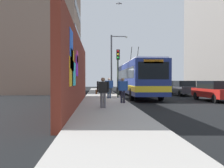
{
  "coord_description": "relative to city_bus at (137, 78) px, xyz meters",
  "views": [
    {
      "loc": [
        -17.53,
        2.16,
        1.6
      ],
      "look_at": [
        2.46,
        0.77,
        1.29
      ],
      "focal_mm": 35.53,
      "sensor_mm": 36.0,
      "label": 1
    }
  ],
  "objects": [
    {
      "name": "ground_plane",
      "position": [
        -3.82,
        1.8,
        -1.84
      ],
      "size": [
        80.0,
        80.0,
        0.0
      ],
      "primitive_type": "plane",
      "color": "black"
    },
    {
      "name": "sidewalk_slab",
      "position": [
        -3.82,
        3.4,
        -1.76
      ],
      "size": [
        48.0,
        3.2,
        0.15
      ],
      "primitive_type": "cube",
      "color": "#ADA8A0",
      "rests_on": "ground_plane"
    },
    {
      "name": "graffiti_wall",
      "position": [
        -7.77,
        5.15,
        0.28
      ],
      "size": [
        14.16,
        0.32,
        4.22
      ],
      "color": "maroon",
      "rests_on": "ground_plane"
    },
    {
      "name": "building_far_left",
      "position": [
        8.42,
        11.0,
        5.88
      ],
      "size": [
        10.3,
        9.14,
        15.44
      ],
      "color": "gray",
      "rests_on": "ground_plane"
    },
    {
      "name": "city_bus",
      "position": [
        0.0,
        0.0,
        0.0
      ],
      "size": [
        12.39,
        2.62,
        5.09
      ],
      "color": "navy",
      "rests_on": "ground_plane"
    },
    {
      "name": "parked_car_red",
      "position": [
        -4.85,
        -5.2,
        -1.0
      ],
      "size": [
        4.51,
        1.91,
        1.58
      ],
      "color": "#B21E19",
      "rests_on": "ground_plane"
    },
    {
      "name": "parked_car_dark_gray",
      "position": [
        1.54,
        -5.2,
        -1.01
      ],
      "size": [
        4.17,
        1.94,
        1.58
      ],
      "color": "#38383D",
      "rests_on": "ground_plane"
    },
    {
      "name": "parked_car_white",
      "position": [
        7.52,
        -5.2,
        -1.0
      ],
      "size": [
        4.59,
        1.89,
        1.58
      ],
      "color": "white",
      "rests_on": "ground_plane"
    },
    {
      "name": "parked_car_silver",
      "position": [
        13.37,
        -5.2,
        -1.01
      ],
      "size": [
        4.59,
        1.78,
        1.58
      ],
      "color": "#B7B7BC",
      "rests_on": "ground_plane"
    },
    {
      "name": "pedestrian_near_wall",
      "position": [
        -9.56,
        3.63,
        -0.75
      ],
      "size": [
        0.22,
        0.73,
        1.62
      ],
      "color": "#595960",
      "rests_on": "sidewalk_slab"
    },
    {
      "name": "pedestrian_at_curb",
      "position": [
        -7.1,
        2.28,
        -0.74
      ],
      "size": [
        0.22,
        0.73,
        1.63
      ],
      "color": "#1E1E2D",
      "rests_on": "sidewalk_slab"
    },
    {
      "name": "pedestrian_midblock",
      "position": [
        -3.31,
        2.94,
        -0.71
      ],
      "size": [
        0.22,
        0.67,
        1.67
      ],
      "color": "#2D3F59",
      "rests_on": "sidewalk_slab"
    },
    {
      "name": "traffic_light",
      "position": [
        -2.6,
        2.15,
        1.07
      ],
      "size": [
        0.49,
        0.28,
        4.1
      ],
      "color": "#2D382D",
      "rests_on": "sidewalk_slab"
    },
    {
      "name": "street_lamp",
      "position": [
        4.23,
        2.03,
        2.18
      ],
      "size": [
        0.44,
        1.97,
        6.71
      ],
      "color": "#4C4C51",
      "rests_on": "sidewalk_slab"
    }
  ]
}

